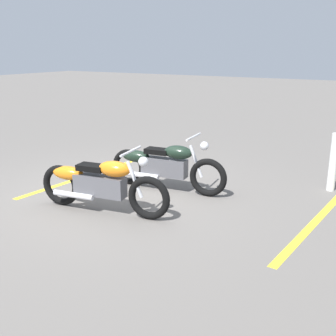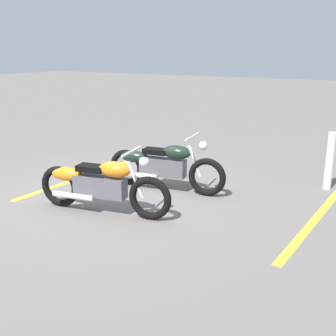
{
  "view_description": "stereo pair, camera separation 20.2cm",
  "coord_description": "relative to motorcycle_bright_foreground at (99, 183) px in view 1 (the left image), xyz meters",
  "views": [
    {
      "loc": [
        4.39,
        -5.3,
        2.46
      ],
      "look_at": [
        1.2,
        0.0,
        0.65
      ],
      "focal_mm": 43.88,
      "sensor_mm": 36.0,
      "label": 1
    },
    {
      "loc": [
        4.21,
        -5.4,
        2.46
      ],
      "look_at": [
        1.2,
        0.0,
        0.65
      ],
      "focal_mm": 43.88,
      "sensor_mm": 36.0,
      "label": 2
    }
  ],
  "objects": [
    {
      "name": "ground_plane",
      "position": [
        -0.38,
        0.71,
        -0.46
      ],
      "size": [
        60.0,
        60.0,
        0.0
      ],
      "primitive_type": "plane",
      "color": "#66605B"
    },
    {
      "name": "motorcycle_bright_foreground",
      "position": [
        0.0,
        0.0,
        0.0
      ],
      "size": [
        2.22,
        0.69,
        1.04
      ],
      "rotation": [
        0.0,
        0.0,
        0.16
      ],
      "color": "black",
      "rests_on": "ground"
    },
    {
      "name": "bollard_post",
      "position": [
        2.9,
        2.9,
        0.06
      ],
      "size": [
        0.14,
        0.14,
        1.04
      ],
      "primitive_type": "cylinder",
      "color": "white",
      "rests_on": "ground"
    },
    {
      "name": "parking_stripe_near",
      "position": [
        -1.44,
        1.24,
        -0.46
      ],
      "size": [
        0.4,
        3.2,
        0.01
      ],
      "primitive_type": "cube",
      "rotation": [
        0.0,
        0.0,
        1.48
      ],
      "color": "yellow",
      "rests_on": "ground"
    },
    {
      "name": "motorcycle_dark_foreground",
      "position": [
        0.31,
        1.39,
        0.0
      ],
      "size": [
        2.23,
        0.64,
        1.04
      ],
      "rotation": [
        0.0,
        0.0,
        0.11
      ],
      "color": "black",
      "rests_on": "ground"
    },
    {
      "name": "parking_stripe_mid",
      "position": [
        2.98,
        1.27,
        -0.46
      ],
      "size": [
        0.4,
        3.2,
        0.01
      ],
      "primitive_type": "cube",
      "rotation": [
        0.0,
        0.0,
        1.48
      ],
      "color": "yellow",
      "rests_on": "ground"
    }
  ]
}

